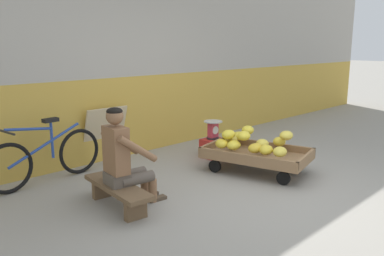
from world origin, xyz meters
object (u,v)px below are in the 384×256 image
bicycle_near_left (46,157)px  sign_board (104,134)px  vendor_seated (124,158)px  weighing_scale (213,130)px  banana_cart (257,156)px  low_bench (118,191)px  plastic_crate (213,148)px  shopping_bag (245,150)px

bicycle_near_left → sign_board: (1.09, 0.33, 0.07)m
vendor_seated → weighing_scale: (2.18, 0.65, -0.11)m
banana_cart → sign_board: 2.36m
low_bench → plastic_crate: 2.36m
weighing_scale → shopping_bag: (0.34, -0.38, -0.33)m
weighing_scale → shopping_bag: weighing_scale is taller
vendor_seated → shopping_bag: (2.52, 0.27, -0.45)m
vendor_seated → shopping_bag: vendor_seated is taller
bicycle_near_left → shopping_bag: 3.02m
banana_cart → low_bench: size_ratio=1.42×
sign_board → shopping_bag: bearing=-39.6°
weighing_scale → bicycle_near_left: 2.57m
low_bench → shopping_bag: (2.61, 0.25, -0.08)m
banana_cart → sign_board: (-1.24, 2.00, 0.19)m
banana_cart → shopping_bag: 0.77m
vendor_seated → bicycle_near_left: 1.40m
plastic_crate → bicycle_near_left: size_ratio=0.22×
low_bench → vendor_seated: size_ratio=0.99×
weighing_scale → bicycle_near_left: bearing=164.1°
shopping_bag → plastic_crate: bearing=131.8°
shopping_bag → weighing_scale: bearing=131.9°
banana_cart → weighing_scale: weighing_scale is taller
low_bench → shopping_bag: bearing=5.6°
plastic_crate → weighing_scale: bearing=-90.0°
low_bench → vendor_seated: (0.09, -0.01, 0.37)m
bicycle_near_left → shopping_bag: (2.81, -1.09, -0.23)m
banana_cart → low_bench: 2.16m
banana_cart → vendor_seated: size_ratio=1.41×
plastic_crate → sign_board: 1.74m
banana_cart → bicycle_near_left: size_ratio=0.97×
plastic_crate → sign_board: size_ratio=0.42×
banana_cart → vendor_seated: bearing=171.1°
low_bench → sign_board: bearing=61.9°
weighing_scale → sign_board: (-1.37, 1.04, -0.03)m
banana_cart → shopping_bag: banana_cart is taller
banana_cart → low_bench: (-2.13, 0.33, -0.04)m
plastic_crate → shopping_bag: 0.51m
sign_board → shopping_bag: size_ratio=3.59×
vendor_seated → weighing_scale: size_ratio=3.80×
weighing_scale → sign_board: 1.72m
plastic_crate → bicycle_near_left: bicycle_near_left is taller
weighing_scale → sign_board: sign_board is taller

